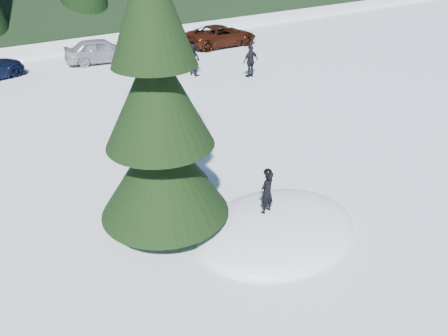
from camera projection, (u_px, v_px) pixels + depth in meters
ground at (277, 230)px, 11.28m from camera, size 200.00×200.00×0.00m
snow_mound at (277, 230)px, 11.28m from camera, size 4.48×3.52×0.96m
spruce_tall at (158, 108)px, 9.79m from camera, size 3.20×3.20×8.60m
spruce_short at (168, 128)px, 11.88m from camera, size 2.20×2.20×5.37m
child_skier at (267, 192)px, 10.92m from camera, size 0.47×0.35×1.17m
adult_0 at (193, 60)px, 23.38m from camera, size 0.77×0.91×1.67m
adult_1 at (251, 61)px, 23.06m from camera, size 1.01×0.45×1.70m
car_4 at (101, 50)px, 25.73m from camera, size 4.50×2.68×1.44m
car_5 at (157, 40)px, 28.24m from camera, size 4.45×1.61×1.46m
car_6 at (221, 36)px, 29.61m from camera, size 5.16×2.62×1.40m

